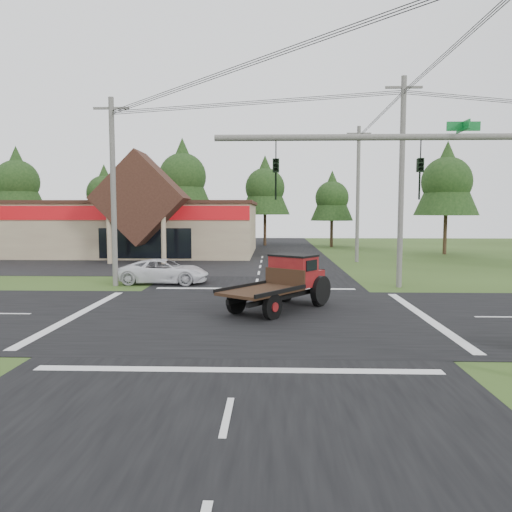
{
  "coord_description": "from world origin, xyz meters",
  "views": [
    {
      "loc": [
        0.92,
        -19.85,
        4.21
      ],
      "look_at": [
        0.18,
        2.66,
        2.2
      ],
      "focal_mm": 35.0,
      "sensor_mm": 36.0,
      "label": 1
    }
  ],
  "objects": [
    {
      "name": "ground",
      "position": [
        0.0,
        0.0,
        0.0
      ],
      "size": [
        120.0,
        120.0,
        0.0
      ],
      "primitive_type": "plane",
      "color": "#2E4318",
      "rests_on": "ground"
    },
    {
      "name": "road_ns",
      "position": [
        0.0,
        0.0,
        0.01
      ],
      "size": [
        12.0,
        120.0,
        0.02
      ],
      "primitive_type": "cube",
      "color": "black",
      "rests_on": "ground"
    },
    {
      "name": "road_ew",
      "position": [
        0.0,
        0.0,
        0.01
      ],
      "size": [
        120.0,
        12.0,
        0.02
      ],
      "primitive_type": "cube",
      "color": "black",
      "rests_on": "ground"
    },
    {
      "name": "parking_apron",
      "position": [
        -14.0,
        19.0,
        0.01
      ],
      "size": [
        28.0,
        14.0,
        0.02
      ],
      "primitive_type": "cube",
      "color": "black",
      "rests_on": "ground"
    },
    {
      "name": "cvs_building",
      "position": [
        -15.7,
        29.57,
        2.78
      ],
      "size": [
        30.4,
        18.2,
        9.19
      ],
      "color": "gray",
      "rests_on": "ground"
    },
    {
      "name": "traffic_signal_mast",
      "position": [
        5.82,
        -7.5,
        4.43
      ],
      "size": [
        8.12,
        0.24,
        7.0
      ],
      "color": "#595651",
      "rests_on": "ground"
    },
    {
      "name": "utility_pole_nw",
      "position": [
        -8.0,
        8.0,
        5.39
      ],
      "size": [
        2.0,
        0.3,
        10.5
      ],
      "color": "#595651",
      "rests_on": "ground"
    },
    {
      "name": "utility_pole_ne",
      "position": [
        8.0,
        8.0,
        5.89
      ],
      "size": [
        2.0,
        0.3,
        11.5
      ],
      "color": "#595651",
      "rests_on": "ground"
    },
    {
      "name": "utility_pole_n",
      "position": [
        8.0,
        22.0,
        5.74
      ],
      "size": [
        2.0,
        0.3,
        11.2
      ],
      "color": "#595651",
      "rests_on": "ground"
    },
    {
      "name": "tree_row_a",
      "position": [
        -30.0,
        40.0,
        8.05
      ],
      "size": [
        6.72,
        6.72,
        12.12
      ],
      "color": "#332316",
      "rests_on": "ground"
    },
    {
      "name": "tree_row_b",
      "position": [
        -20.0,
        42.0,
        6.7
      ],
      "size": [
        5.6,
        5.6,
        10.1
      ],
      "color": "#332316",
      "rests_on": "ground"
    },
    {
      "name": "tree_row_c",
      "position": [
        -10.0,
        41.0,
        8.72
      ],
      "size": [
        7.28,
        7.28,
        13.13
      ],
      "color": "#332316",
      "rests_on": "ground"
    },
    {
      "name": "tree_row_d",
      "position": [
        0.0,
        42.0,
        7.38
      ],
      "size": [
        6.16,
        6.16,
        11.11
      ],
      "color": "#332316",
      "rests_on": "ground"
    },
    {
      "name": "tree_row_e",
      "position": [
        8.0,
        40.0,
        6.03
      ],
      "size": [
        5.04,
        5.04,
        9.09
      ],
      "color": "#332316",
      "rests_on": "ground"
    },
    {
      "name": "tree_side_ne",
      "position": [
        18.0,
        30.0,
        7.38
      ],
      "size": [
        6.16,
        6.16,
        11.11
      ],
      "color": "#332316",
      "rests_on": "ground"
    },
    {
      "name": "antique_flatbed_truck",
      "position": [
        1.17,
        1.17,
        1.18
      ],
      "size": [
        5.12,
        5.83,
        2.37
      ],
      "primitive_type": null,
      "rotation": [
        0.0,
        0.0,
        -0.64
      ],
      "color": "#600D10",
      "rests_on": "ground"
    },
    {
      "name": "white_pickup",
      "position": [
        -5.42,
        9.0,
        0.72
      ],
      "size": [
        5.23,
        2.52,
        1.44
      ],
      "primitive_type": "imported",
      "rotation": [
        0.0,
        0.0,
        1.54
      ],
      "color": "white",
      "rests_on": "ground"
    }
  ]
}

